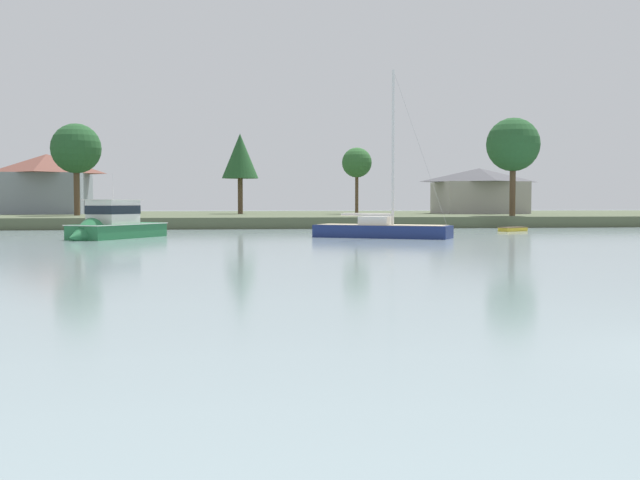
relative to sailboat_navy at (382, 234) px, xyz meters
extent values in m
cube|color=#4C563D|center=(-2.48, 39.77, 0.25)|extent=(170.85, 46.07, 1.01)
cube|color=navy|center=(0.02, -0.01, -0.13)|extent=(9.07, 6.60, 1.41)
cube|color=#CCB78E|center=(0.02, -0.01, 0.59)|extent=(8.46, 6.08, 0.04)
cube|color=silver|center=(-0.38, 0.22, 0.89)|extent=(2.50, 2.33, 0.54)
cylinder|color=silver|center=(0.65, -0.37, 5.69)|extent=(0.18, 0.18, 10.15)
cylinder|color=silver|center=(-0.93, 0.53, 1.26)|extent=(3.22, 1.93, 0.15)
cylinder|color=silver|center=(-0.93, 0.53, 1.31)|extent=(2.90, 1.74, 0.14)
cylinder|color=#999999|center=(2.22, -1.27, 5.66)|extent=(3.17, 1.82, 10.11)
cube|color=gold|center=(12.92, 9.29, -0.16)|extent=(2.72, 2.14, 0.44)
cube|color=brown|center=(12.92, 9.29, 0.06)|extent=(2.85, 2.26, 0.05)
cube|color=tan|center=(12.92, 9.29, 0.02)|extent=(0.50, 0.79, 0.03)
cube|color=#236B3D|center=(-17.31, 1.86, -0.04)|extent=(5.98, 7.55, 1.47)
cone|color=#236B3D|center=(-19.18, -1.24, -0.04)|extent=(3.06, 2.95, 2.35)
cube|color=silver|center=(-17.31, 1.86, 0.67)|extent=(6.14, 7.73, 0.05)
cube|color=silver|center=(-17.57, 1.43, 1.46)|extent=(3.30, 3.59, 1.53)
cube|color=#19232D|center=(-17.57, 1.43, 1.61)|extent=(3.37, 3.66, 0.55)
cube|color=beige|center=(-17.57, 1.43, 2.25)|extent=(3.77, 4.06, 0.06)
cylinder|color=silver|center=(-17.57, 1.43, 3.12)|extent=(0.03, 0.03, 1.67)
sphere|color=#1E8C47|center=(-15.65, 12.58, -0.17)|extent=(0.49, 0.49, 0.49)
torus|color=#333338|center=(-15.65, 12.58, 0.11)|extent=(0.12, 0.12, 0.02)
cylinder|color=brown|center=(17.83, 21.52, 3.64)|extent=(0.58, 0.58, 5.77)
sphere|color=#235128|center=(17.83, 21.52, 7.70)|extent=(5.20, 5.20, 5.20)
cylinder|color=brown|center=(-24.62, 29.04, 3.54)|extent=(0.58, 0.58, 5.56)
sphere|color=#235128|center=(-24.62, 29.04, 7.43)|extent=(4.95, 4.95, 4.95)
cylinder|color=brown|center=(4.89, 34.93, 3.27)|extent=(0.37, 0.37, 5.03)
sphere|color=#2D602D|center=(4.89, 34.93, 6.54)|extent=(3.36, 3.36, 3.36)
cylinder|color=brown|center=(-8.09, 37.59, 4.05)|extent=(0.57, 0.57, 6.58)
cone|color=#235128|center=(-8.09, 37.59, 7.33)|extent=(4.15, 4.15, 5.07)
cube|color=gray|center=(-29.80, 40.24, 3.04)|extent=(8.75, 8.78, 4.58)
pyramid|color=brown|center=(-29.80, 40.24, 6.43)|extent=(9.45, 9.48, 2.19)
cube|color=#9E998E|center=(19.72, 36.23, 2.60)|extent=(9.58, 7.61, 3.69)
pyramid|color=#47474C|center=(19.72, 36.23, 5.24)|extent=(10.34, 8.21, 1.60)
camera|label=1|loc=(-11.04, -49.43, 2.14)|focal=42.68mm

